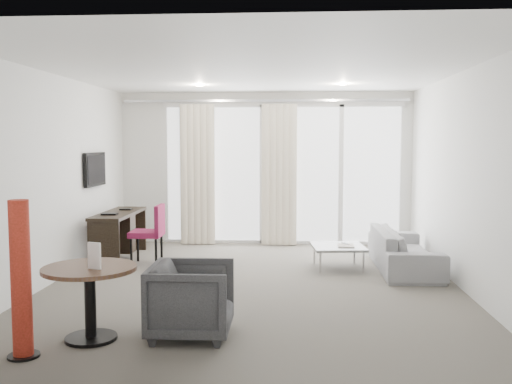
# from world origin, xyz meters

# --- Properties ---
(floor) EXTENTS (5.00, 6.00, 0.00)m
(floor) POSITION_xyz_m (0.00, 0.00, 0.00)
(floor) COLOR #5C574D
(floor) RESTS_ON ground
(ceiling) EXTENTS (5.00, 6.00, 0.00)m
(ceiling) POSITION_xyz_m (0.00, 0.00, 2.60)
(ceiling) COLOR white
(ceiling) RESTS_ON ground
(wall_left) EXTENTS (0.00, 6.00, 2.60)m
(wall_left) POSITION_xyz_m (-2.50, 0.00, 1.30)
(wall_left) COLOR silver
(wall_left) RESTS_ON ground
(wall_right) EXTENTS (0.00, 6.00, 2.60)m
(wall_right) POSITION_xyz_m (2.50, 0.00, 1.30)
(wall_right) COLOR silver
(wall_right) RESTS_ON ground
(wall_front) EXTENTS (5.00, 0.00, 2.60)m
(wall_front) POSITION_xyz_m (0.00, -3.00, 1.30)
(wall_front) COLOR silver
(wall_front) RESTS_ON ground
(window_panel) EXTENTS (4.00, 0.02, 2.38)m
(window_panel) POSITION_xyz_m (0.30, 2.98, 1.20)
(window_panel) COLOR white
(window_panel) RESTS_ON ground
(window_frame) EXTENTS (4.10, 0.06, 2.44)m
(window_frame) POSITION_xyz_m (0.30, 2.97, 1.20)
(window_frame) COLOR white
(window_frame) RESTS_ON ground
(curtain_left) EXTENTS (0.60, 0.20, 2.38)m
(curtain_left) POSITION_xyz_m (-1.15, 2.82, 1.20)
(curtain_left) COLOR beige
(curtain_left) RESTS_ON ground
(curtain_right) EXTENTS (0.60, 0.20, 2.38)m
(curtain_right) POSITION_xyz_m (0.25, 2.82, 1.20)
(curtain_right) COLOR beige
(curtain_right) RESTS_ON ground
(curtain_track) EXTENTS (4.80, 0.04, 0.04)m
(curtain_track) POSITION_xyz_m (0.00, 2.82, 2.45)
(curtain_track) COLOR #B2B2B7
(curtain_track) RESTS_ON ceiling
(downlight_a) EXTENTS (0.12, 0.12, 0.02)m
(downlight_a) POSITION_xyz_m (-0.90, 1.60, 2.59)
(downlight_a) COLOR #FFE0B2
(downlight_a) RESTS_ON ceiling
(downlight_b) EXTENTS (0.12, 0.12, 0.02)m
(downlight_b) POSITION_xyz_m (1.20, 1.60, 2.59)
(downlight_b) COLOR #FFE0B2
(downlight_b) RESTS_ON ceiling
(desk) EXTENTS (0.47, 1.50, 0.70)m
(desk) POSITION_xyz_m (-2.13, 1.51, 0.35)
(desk) COLOR black
(desk) RESTS_ON floor
(tv) EXTENTS (0.05, 0.80, 0.50)m
(tv) POSITION_xyz_m (-2.46, 1.45, 1.35)
(tv) COLOR black
(tv) RESTS_ON wall_left
(desk_chair) EXTENTS (0.47, 0.44, 0.86)m
(desk_chair) POSITION_xyz_m (-1.62, 1.15, 0.43)
(desk_chair) COLOR maroon
(desk_chair) RESTS_ON floor
(round_table) EXTENTS (0.93, 0.93, 0.66)m
(round_table) POSITION_xyz_m (-1.30, -2.00, 0.33)
(round_table) COLOR #452D1E
(round_table) RESTS_ON floor
(menu_card) EXTENTS (0.13, 0.06, 0.23)m
(menu_card) POSITION_xyz_m (-1.22, -2.09, 0.72)
(menu_card) COLOR white
(menu_card) RESTS_ON round_table
(red_lamp) EXTENTS (0.33, 0.33, 1.29)m
(red_lamp) POSITION_xyz_m (-1.71, -2.44, 0.65)
(red_lamp) COLOR maroon
(red_lamp) RESTS_ON floor
(tub_armchair) EXTENTS (0.75, 0.73, 0.67)m
(tub_armchair) POSITION_xyz_m (-0.42, -1.85, 0.34)
(tub_armchair) COLOR #323234
(tub_armchair) RESTS_ON floor
(coffee_table) EXTENTS (0.77, 0.77, 0.32)m
(coffee_table) POSITION_xyz_m (1.12, 1.05, 0.16)
(coffee_table) COLOR gray
(coffee_table) RESTS_ON floor
(remote) EXTENTS (0.11, 0.17, 0.02)m
(remote) POSITION_xyz_m (1.22, 1.13, 0.36)
(remote) COLOR black
(remote) RESTS_ON coffee_table
(magazine) EXTENTS (0.24, 0.30, 0.02)m
(magazine) POSITION_xyz_m (1.22, 1.02, 0.36)
(magazine) COLOR gray
(magazine) RESTS_ON coffee_table
(sofa) EXTENTS (0.74, 1.90, 0.55)m
(sofa) POSITION_xyz_m (2.02, 1.04, 0.28)
(sofa) COLOR gray
(sofa) RESTS_ON floor
(terrace_slab) EXTENTS (5.60, 3.00, 0.12)m
(terrace_slab) POSITION_xyz_m (0.30, 4.50, -0.06)
(terrace_slab) COLOR #4D4D50
(terrace_slab) RESTS_ON ground
(rattan_chair_a) EXTENTS (0.61, 0.61, 0.80)m
(rattan_chair_a) POSITION_xyz_m (1.34, 4.44, 0.40)
(rattan_chair_a) COLOR #4C3420
(rattan_chair_a) RESTS_ON terrace_slab
(rattan_chair_b) EXTENTS (0.64, 0.64, 0.73)m
(rattan_chair_b) POSITION_xyz_m (1.45, 4.12, 0.37)
(rattan_chair_b) COLOR #4C3420
(rattan_chair_b) RESTS_ON terrace_slab
(rattan_table) EXTENTS (0.47, 0.47, 0.45)m
(rattan_table) POSITION_xyz_m (1.60, 3.59, 0.23)
(rattan_table) COLOR #4C3420
(rattan_table) RESTS_ON terrace_slab
(balustrade) EXTENTS (5.50, 0.06, 1.05)m
(balustrade) POSITION_xyz_m (0.30, 5.95, 0.50)
(balustrade) COLOR #B2B2B7
(balustrade) RESTS_ON terrace_slab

